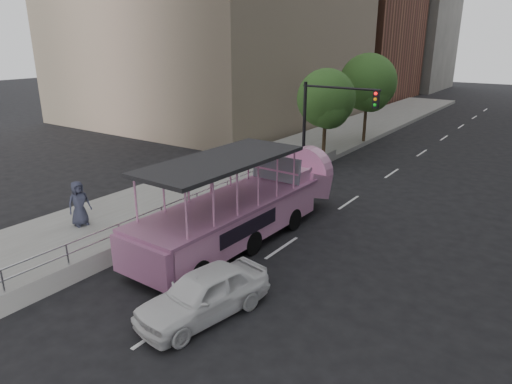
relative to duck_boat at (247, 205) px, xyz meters
The scene contains 12 objects.
ground 4.40m from the duck_boat, 80.33° to the right, with size 160.00×160.00×0.00m, color black.
sidewalk 7.80m from the duck_boat, 130.77° to the left, with size 5.50×80.00×0.30m, color #9C9C97.
kerb_wall 3.33m from the duck_boat, 138.25° to the right, with size 0.24×30.00×0.36m, color gray.
guardrail 3.24m from the duck_boat, 138.25° to the right, with size 0.07×22.00×0.71m.
duck_boat is the anchor object (origin of this frame).
car 5.56m from the duck_boat, 66.47° to the right, with size 1.61×3.99×1.36m, color white.
pedestrian_far 6.62m from the duck_boat, 148.51° to the right, with size 0.89×0.58×1.82m, color #292B3C.
parking_sign 2.44m from the duck_boat, 160.85° to the right, with size 0.21×0.52×2.43m.
traffic_signal 8.70m from the duck_boat, 96.81° to the left, with size 4.20×0.32×5.20m.
street_tree_near 12.32m from the duck_boat, 102.43° to the left, with size 3.52×3.52×5.72m.
street_tree_far 18.19m from the duck_boat, 97.67° to the left, with size 3.97×3.97×6.45m.
midrise_stone_b 62.38m from the duck_boat, 104.33° to the left, with size 16.00×14.00×20.00m, color gray.
Camera 1 is at (8.97, -9.12, 7.34)m, focal length 32.00 mm.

